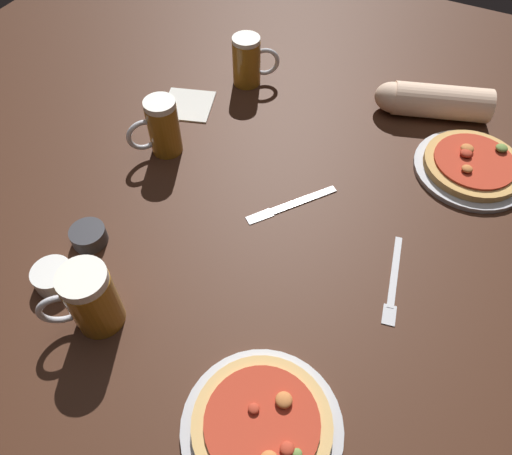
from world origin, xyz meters
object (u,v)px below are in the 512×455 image
object	(u,v)px
ramekin_butter	(89,236)
fork_left	(394,281)
pizza_plate_near	(262,426)
ramekin_sauce	(54,277)
napkin_folded	(188,104)
knife_right	(292,204)
beer_mug_dark	(162,127)
beer_mug_pale	(248,61)
diner_arm	(429,101)
pizza_plate_far	(472,166)
beer_mug_amber	(90,299)

from	to	relation	value
ramekin_butter	fork_left	world-z (taller)	ramekin_butter
pizza_plate_near	ramekin_sauce	xyz separation A→B (m)	(-0.49, 0.07, 0.00)
napkin_folded	knife_right	xyz separation A→B (m)	(0.40, -0.20, -0.00)
beer_mug_dark	ramekin_sauce	bearing A→B (deg)	-87.50
ramekin_butter	knife_right	xyz separation A→B (m)	(0.34, 0.29, -0.01)
ramekin_sauce	ramekin_butter	xyz separation A→B (m)	(-0.01, 0.11, -0.00)
ramekin_sauce	ramekin_butter	size ratio (longest dim) A/B	1.07
beer_mug_pale	diner_arm	bearing A→B (deg)	10.08
ramekin_sauce	fork_left	size ratio (longest dim) A/B	0.38
pizza_plate_far	beer_mug_amber	distance (m)	0.90
beer_mug_dark	napkin_folded	size ratio (longest dim) A/B	1.10
beer_mug_pale	ramekin_sauce	world-z (taller)	beer_mug_pale
fork_left	diner_arm	world-z (taller)	diner_arm
fork_left	ramekin_butter	bearing A→B (deg)	-162.27
pizza_plate_far	beer_mug_amber	bearing A→B (deg)	-127.17
ramekin_butter	beer_mug_pale	bearing A→B (deg)	86.47
ramekin_sauce	diner_arm	size ratio (longest dim) A/B	0.27
ramekin_sauce	knife_right	world-z (taller)	ramekin_sauce
napkin_folded	fork_left	xyz separation A→B (m)	(0.66, -0.29, -0.00)
pizza_plate_near	beer_mug_amber	size ratio (longest dim) A/B	1.81
napkin_folded	fork_left	bearing A→B (deg)	-23.64
diner_arm	pizza_plate_near	bearing A→B (deg)	-91.74
pizza_plate_far	fork_left	xyz separation A→B (m)	(-0.07, -0.38, -0.01)
pizza_plate_far	ramekin_butter	xyz separation A→B (m)	(-0.68, -0.58, 0.00)
diner_arm	napkin_folded	bearing A→B (deg)	-156.42
beer_mug_dark	fork_left	size ratio (longest dim) A/B	0.68
beer_mug_pale	napkin_folded	distance (m)	0.20
beer_mug_pale	napkin_folded	bearing A→B (deg)	-120.13
beer_mug_pale	fork_left	bearing A→B (deg)	-39.02
pizza_plate_far	beer_mug_pale	distance (m)	0.64
napkin_folded	knife_right	world-z (taller)	napkin_folded
pizza_plate_far	ramekin_butter	size ratio (longest dim) A/B	3.59
ramekin_sauce	knife_right	xyz separation A→B (m)	(0.33, 0.40, -0.02)
ramekin_butter	beer_mug_amber	bearing A→B (deg)	-46.00
knife_right	ramekin_butter	bearing A→B (deg)	-140.01
beer_mug_amber	ramekin_butter	xyz separation A→B (m)	(-0.13, 0.14, -0.06)
pizza_plate_near	ramekin_sauce	distance (m)	0.50
pizza_plate_near	pizza_plate_far	xyz separation A→B (m)	(0.18, 0.76, 0.00)
beer_mug_pale	ramekin_sauce	size ratio (longest dim) A/B	1.71
ramekin_butter	knife_right	distance (m)	0.44
pizza_plate_near	fork_left	size ratio (longest dim) A/B	1.25
beer_mug_dark	ramekin_butter	bearing A→B (deg)	-87.54
beer_mug_amber	ramekin_butter	distance (m)	0.20
ramekin_butter	knife_right	world-z (taller)	ramekin_butter
beer_mug_dark	fork_left	distance (m)	0.63
pizza_plate_far	beer_mug_dark	size ratio (longest dim) A/B	1.85
pizza_plate_far	beer_mug_amber	xyz separation A→B (m)	(-0.54, -0.72, 0.06)
pizza_plate_near	pizza_plate_far	world-z (taller)	same
ramekin_sauce	diner_arm	xyz separation A→B (m)	(0.52, 0.85, 0.02)
pizza_plate_far	fork_left	bearing A→B (deg)	-100.54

